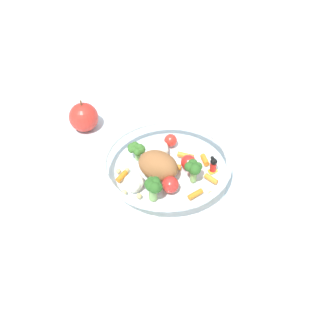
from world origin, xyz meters
The scene contains 4 objects.
ground_plane centered at (0.00, 0.00, 0.00)m, with size 2.40×2.40×0.00m, color silver.
food_container centered at (0.01, 0.00, 0.03)m, with size 0.26×0.26×0.07m.
loose_apple centered at (-0.03, -0.24, 0.03)m, with size 0.07×0.07×0.08m.
folded_napkin centered at (0.14, 0.24, 0.00)m, with size 0.12×0.14×0.01m, color silver.
Camera 1 is at (0.48, 0.30, 0.59)m, focal length 42.35 mm.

